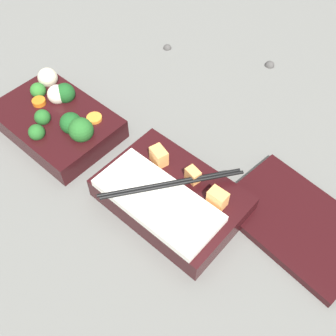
% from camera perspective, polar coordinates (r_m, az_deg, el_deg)
% --- Properties ---
extents(ground_plane, '(3.00, 3.00, 0.00)m').
position_cam_1_polar(ground_plane, '(0.65, -8.29, 1.37)').
color(ground_plane, slate).
extents(bento_tray_vegetable, '(0.21, 0.14, 0.07)m').
position_cam_1_polar(bento_tray_vegetable, '(0.70, -15.76, 6.87)').
color(bento_tray_vegetable, black).
rests_on(bento_tray_vegetable, ground_plane).
extents(bento_tray_rice, '(0.21, 0.17, 0.06)m').
position_cam_1_polar(bento_tray_rice, '(0.58, 0.29, -4.17)').
color(bento_tray_rice, black).
rests_on(bento_tray_rice, ground_plane).
extents(bento_lid, '(0.22, 0.16, 0.01)m').
position_cam_1_polar(bento_lid, '(0.60, 18.19, -7.41)').
color(bento_lid, black).
rests_on(bento_lid, ground_plane).
extents(pebble_0, '(0.02, 0.02, 0.02)m').
position_cam_1_polar(pebble_0, '(0.87, -0.11, 17.21)').
color(pebble_0, '#474442').
rests_on(pebble_0, ground_plane).
extents(pebble_1, '(0.02, 0.02, 0.02)m').
position_cam_1_polar(pebble_1, '(0.85, 14.58, 14.44)').
color(pebble_1, '#474442').
rests_on(pebble_1, ground_plane).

